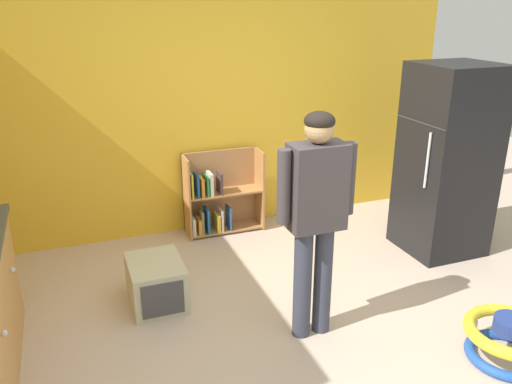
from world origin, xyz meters
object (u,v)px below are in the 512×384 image
bookshelf (218,198)px  standing_person (316,208)px  pet_carrier (156,283)px  baby_walker (509,339)px  refrigerator (447,161)px

bookshelf → standing_person: size_ratio=0.52×
bookshelf → standing_person: 2.05m
bookshelf → pet_carrier: (-0.87, -1.16, -0.19)m
baby_walker → pet_carrier: size_ratio=1.09×
bookshelf → baby_walker: bookshelf is taller
standing_person → baby_walker: bearing=-34.3°
bookshelf → standing_person: standing_person is taller
refrigerator → pet_carrier: refrigerator is taller
refrigerator → bookshelf: refrigerator is taller
bookshelf → baby_walker: size_ratio=1.41×
standing_person → pet_carrier: (-0.98, 0.79, -0.80)m
bookshelf → refrigerator: bearing=-30.9°
baby_walker → pet_carrier: bearing=143.5°
baby_walker → pet_carrier: pet_carrier is taller
refrigerator → standing_person: bearing=-155.4°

